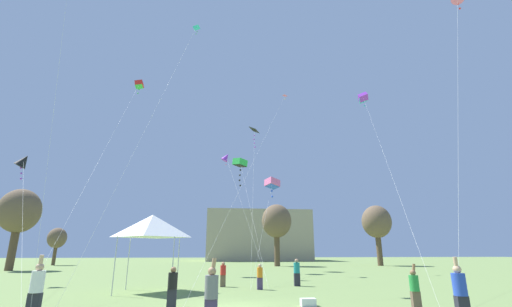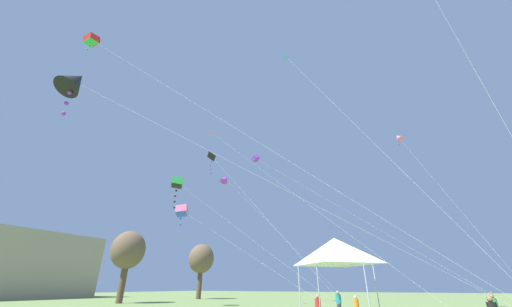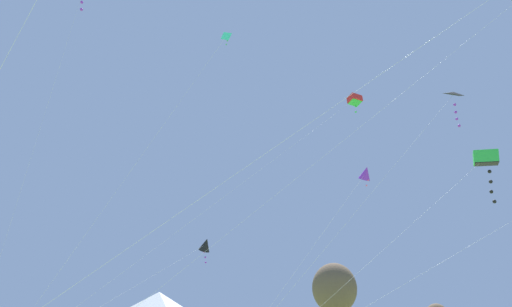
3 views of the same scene
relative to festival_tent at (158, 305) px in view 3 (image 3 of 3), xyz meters
The scene contains 8 objects.
tree_near_right 31.62m from the festival_tent, 129.70° to the left, with size 4.78×4.78×9.65m.
festival_tent is the anchor object (origin of this frame).
kite_black_delta_0 19.91m from the festival_tent, 61.43° to the left, with size 2.46×14.43×15.62m.
kite_black_diamond_2 13.87m from the festival_tent, 150.46° to the left, with size 9.39×15.13×9.64m.
kite_cyan_delta_6 15.39m from the festival_tent, 56.25° to the left, with size 3.85×10.74×19.68m.
kite_green_box_7 20.78m from the festival_tent, 70.04° to the left, with size 1.87×18.01×12.77m.
kite_red_box_9 26.09m from the festival_tent, 108.40° to the left, with size 3.63×26.46×22.20m.
kite_purple_diamond_10 13.27m from the festival_tent, 65.80° to the left, with size 3.06×10.54×11.37m.
Camera 3 is at (21.76, -0.49, 2.17)m, focal length 35.00 mm.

